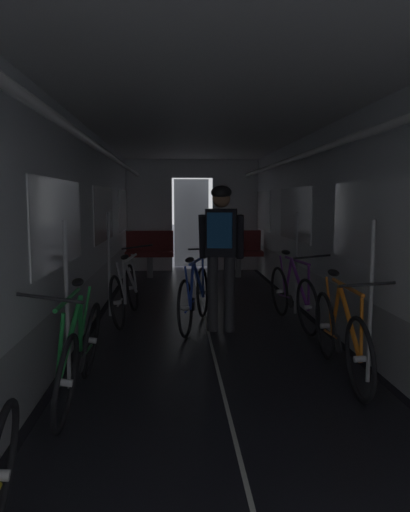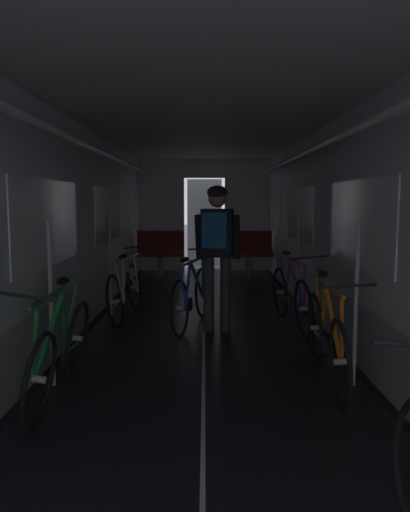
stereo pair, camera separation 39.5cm
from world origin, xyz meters
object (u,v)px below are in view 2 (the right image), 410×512
object	(u,v)px
bench_seat_far_right	(249,249)
bicycle_silver	(127,290)
bicycle_orange	(327,337)
bicycle_purple	(292,296)
bicycle_green	(61,350)
bicycle_blue_in_aisle	(193,296)
person_cyclist_aisle	(218,242)
bench_seat_far_left	(161,249)

from	to	relation	value
bench_seat_far_right	bicycle_silver	distance (m)	4.08
bicycle_orange	bicycle_purple	distance (m)	1.86
bicycle_green	bicycle_blue_in_aisle	distance (m)	2.42
bicycle_purple	person_cyclist_aisle	distance (m)	1.19
bicycle_green	bicycle_purple	distance (m)	3.13
bench_seat_far_right	bicycle_orange	world-z (taller)	bench_seat_far_right
bicycle_orange	person_cyclist_aisle	size ratio (longest dim) A/B	0.98
bench_seat_far_right	person_cyclist_aisle	xyz separation A→B (m)	(-0.75, -4.26, 0.50)
bench_seat_far_right	bicycle_silver	size ratio (longest dim) A/B	0.58
bench_seat_far_left	person_cyclist_aisle	world-z (taller)	person_cyclist_aisle
bicycle_green	bicycle_blue_in_aisle	xyz separation A→B (m)	(0.99, 2.21, 0.00)
bench_seat_far_left	bicycle_orange	size ratio (longest dim) A/B	0.58
bicycle_purple	bicycle_blue_in_aisle	world-z (taller)	bicycle_purple
bicycle_green	bicycle_blue_in_aisle	world-z (taller)	bicycle_green
bicycle_silver	person_cyclist_aisle	size ratio (longest dim) A/B	0.98
bench_seat_far_left	bicycle_green	size ratio (longest dim) A/B	0.58
bicycle_orange	bench_seat_far_left	bearing A→B (deg)	108.58
bicycle_green	person_cyclist_aisle	size ratio (longest dim) A/B	0.98
bicycle_silver	bicycle_purple	world-z (taller)	bicycle_silver
bicycle_silver	bicycle_blue_in_aisle	distance (m)	0.97
bicycle_green	bicycle_silver	xyz separation A→B (m)	(0.10, 2.62, 0.00)
bench_seat_far_left	bench_seat_far_right	size ratio (longest dim) A/B	1.00
person_cyclist_aisle	bicycle_blue_in_aisle	size ratio (longest dim) A/B	1.05
bench_seat_far_right	bicycle_blue_in_aisle	bearing A→B (deg)	-104.66
bicycle_orange	bicycle_green	bearing A→B (deg)	-170.64
bicycle_purple	person_cyclist_aisle	bearing A→B (deg)	-163.92
bicycle_purple	bicycle_orange	bearing A→B (deg)	-90.51
bicycle_orange	bicycle_blue_in_aisle	bearing A→B (deg)	123.23
bench_seat_far_left	bicycle_orange	bearing A→B (deg)	-71.42
bicycle_green	bicycle_silver	distance (m)	2.62
bench_seat_far_left	bicycle_silver	world-z (taller)	bicycle_silver
bicycle_orange	bicycle_silver	xyz separation A→B (m)	(-2.10, 2.25, -0.00)
bicycle_silver	person_cyclist_aisle	bearing A→B (deg)	-29.30
bench_seat_far_left	bicycle_silver	size ratio (longest dim) A/B	0.58
bench_seat_far_right	bicycle_silver	bearing A→B (deg)	-118.23
bench_seat_far_left	bicycle_orange	xyz separation A→B (m)	(1.97, -5.85, -0.18)
bench_seat_far_left	bicycle_green	bearing A→B (deg)	-92.15
bicycle_blue_in_aisle	person_cyclist_aisle	bearing A→B (deg)	-40.98
bench_seat_far_left	bench_seat_far_right	bearing A→B (deg)	0.00
bicycle_blue_in_aisle	bicycle_silver	bearing A→B (deg)	155.45
bicycle_silver	bench_seat_far_left	bearing A→B (deg)	87.93
bicycle_orange	bicycle_blue_in_aisle	size ratio (longest dim) A/B	1.02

